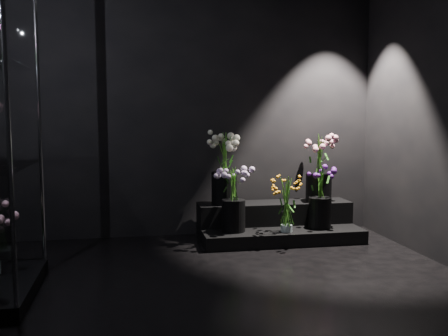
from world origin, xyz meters
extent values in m
plane|color=black|center=(0.00, 0.00, 0.00)|extent=(4.00, 4.00, 0.00)
plane|color=black|center=(0.00, 2.00, 1.40)|extent=(4.00, 0.00, 4.00)
plane|color=black|center=(0.00, -2.00, 1.40)|extent=(4.00, 0.00, 4.00)
cube|color=black|center=(0.86, 1.59, 0.07)|extent=(1.63, 0.73, 0.14)
cube|color=black|center=(0.86, 1.77, 0.25)|extent=(1.63, 0.36, 0.23)
cylinder|color=white|center=(0.86, 1.35, 0.24)|extent=(0.13, 0.13, 0.20)
cylinder|color=black|center=(0.36, 1.48, 0.29)|extent=(0.24, 0.24, 0.32)
cylinder|color=black|center=(1.25, 1.46, 0.29)|extent=(0.23, 0.23, 0.32)
cylinder|color=black|center=(0.32, 1.76, 0.53)|extent=(0.27, 0.27, 0.33)
cylinder|color=black|center=(1.35, 1.75, 0.51)|extent=(0.28, 0.28, 0.30)
camera|label=1|loc=(-0.63, -3.29, 1.28)|focal=40.00mm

